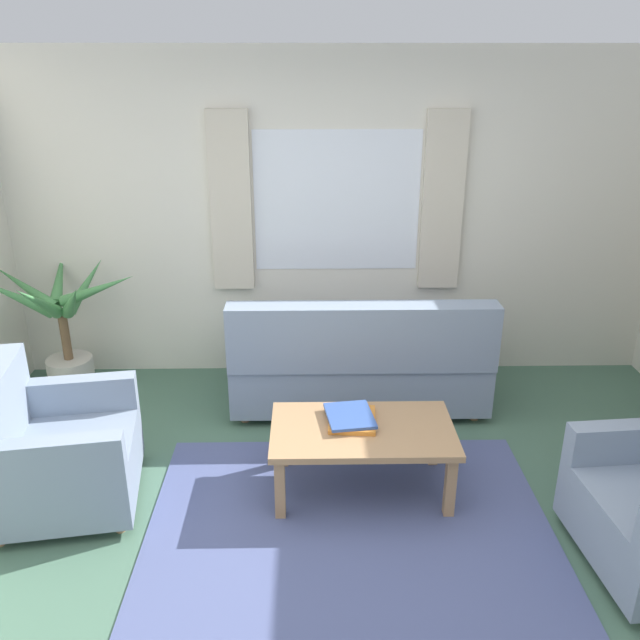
% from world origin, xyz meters
% --- Properties ---
extents(ground_plane, '(6.24, 6.24, 0.00)m').
position_xyz_m(ground_plane, '(0.00, 0.00, 0.00)').
color(ground_plane, '#476B56').
extents(wall_back, '(5.32, 0.12, 2.60)m').
position_xyz_m(wall_back, '(0.00, 2.26, 1.30)').
color(wall_back, silver).
rests_on(wall_back, ground_plane).
extents(window_with_curtains, '(1.98, 0.07, 1.40)m').
position_xyz_m(window_with_curtains, '(0.00, 2.18, 1.45)').
color(window_with_curtains, white).
extents(area_rug, '(2.30, 2.01, 0.01)m').
position_xyz_m(area_rug, '(0.00, 0.00, 0.01)').
color(area_rug, '#4C5684').
rests_on(area_rug, ground_plane).
extents(couch, '(1.90, 0.82, 0.92)m').
position_xyz_m(couch, '(0.15, 1.54, 0.37)').
color(couch, gray).
rests_on(couch, ground_plane).
extents(armchair_left, '(0.94, 0.96, 0.88)m').
position_xyz_m(armchair_left, '(-1.73, 0.39, 0.35)').
color(armchair_left, gray).
rests_on(armchair_left, ground_plane).
extents(coffee_table, '(1.10, 0.64, 0.44)m').
position_xyz_m(coffee_table, '(0.09, 0.47, 0.38)').
color(coffee_table, '#A87F56').
rests_on(coffee_table, ground_plane).
extents(book_stack_on_table, '(0.33, 0.36, 0.05)m').
position_xyz_m(book_stack_on_table, '(0.03, 0.55, 0.46)').
color(book_stack_on_table, orange).
rests_on(book_stack_on_table, coffee_table).
extents(potted_plant, '(1.20, 1.23, 1.12)m').
position_xyz_m(potted_plant, '(-2.12, 1.77, 0.53)').
color(potted_plant, '#B7B2A8').
rests_on(potted_plant, ground_plane).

